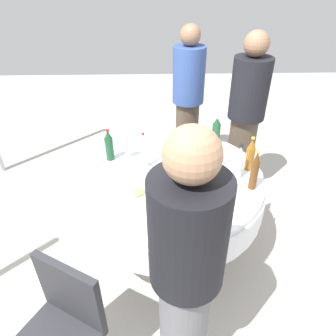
% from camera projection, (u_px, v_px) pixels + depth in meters
% --- Properties ---
extents(ground_plane, '(10.00, 10.00, 0.00)m').
position_uv_depth(ground_plane, '(168.00, 241.00, 2.76)').
color(ground_plane, '#B7B2A8').
extents(dining_table, '(1.48, 1.48, 0.74)m').
position_uv_depth(dining_table, '(168.00, 189.00, 2.43)').
color(dining_table, white).
rests_on(dining_table, ground_plane).
extents(bottle_dark_green_mid, '(0.07, 0.07, 0.26)m').
position_uv_depth(bottle_dark_green_mid, '(216.00, 132.00, 2.66)').
color(bottle_dark_green_mid, '#194728').
rests_on(bottle_dark_green_mid, dining_table).
extents(bottle_brown_near, '(0.06, 0.06, 0.31)m').
position_uv_depth(bottle_brown_near, '(255.00, 171.00, 2.12)').
color(bottle_brown_near, '#593314').
rests_on(bottle_brown_near, dining_table).
extents(bottle_dark_green_inner, '(0.07, 0.07, 0.27)m').
position_uv_depth(bottle_dark_green_inner, '(109.00, 146.00, 2.46)').
color(bottle_dark_green_inner, '#194728').
rests_on(bottle_dark_green_inner, dining_table).
extents(bottle_clear_west, '(0.07, 0.07, 0.28)m').
position_uv_depth(bottle_clear_west, '(239.00, 163.00, 2.24)').
color(bottle_clear_west, silver).
rests_on(bottle_clear_west, dining_table).
extents(bottle_clear_far, '(0.06, 0.06, 0.30)m').
position_uv_depth(bottle_clear_far, '(144.00, 152.00, 2.35)').
color(bottle_clear_far, silver).
rests_on(bottle_clear_far, dining_table).
extents(bottle_amber_right, '(0.07, 0.07, 0.28)m').
position_uv_depth(bottle_amber_right, '(250.00, 155.00, 2.34)').
color(bottle_amber_right, '#8C5619').
rests_on(bottle_amber_right, dining_table).
extents(wine_glass_west, '(0.06, 0.06, 0.14)m').
position_uv_depth(wine_glass_west, '(198.00, 134.00, 2.68)').
color(wine_glass_west, white).
rests_on(wine_glass_west, dining_table).
extents(wine_glass_far, '(0.07, 0.07, 0.15)m').
position_uv_depth(wine_glass_far, '(196.00, 204.00, 1.89)').
color(wine_glass_far, white).
rests_on(wine_glass_far, dining_table).
extents(wine_glass_right, '(0.07, 0.07, 0.15)m').
position_uv_depth(wine_glass_right, '(187.00, 168.00, 2.23)').
color(wine_glass_right, white).
rests_on(wine_glass_right, dining_table).
extents(wine_glass_north, '(0.07, 0.07, 0.15)m').
position_uv_depth(wine_glass_north, '(183.00, 179.00, 2.10)').
color(wine_glass_north, white).
rests_on(wine_glass_north, dining_table).
extents(wine_glass_rear, '(0.06, 0.06, 0.15)m').
position_uv_depth(wine_glass_rear, '(128.00, 146.00, 2.49)').
color(wine_glass_rear, white).
rests_on(wine_glass_rear, dining_table).
extents(plate_rear, '(0.20, 0.20, 0.04)m').
position_uv_depth(plate_rear, '(139.00, 194.00, 2.13)').
color(plate_rear, white).
rests_on(plate_rear, dining_table).
extents(plate_outer, '(0.21, 0.21, 0.04)m').
position_uv_depth(plate_outer, '(170.00, 161.00, 2.48)').
color(plate_outer, white).
rests_on(plate_outer, dining_table).
extents(knife_near, '(0.18, 0.07, 0.00)m').
position_uv_depth(knife_near, '(140.00, 142.00, 2.77)').
color(knife_near, silver).
rests_on(knife_near, dining_table).
extents(knife_inner, '(0.18, 0.07, 0.00)m').
position_uv_depth(knife_inner, '(99.00, 198.00, 2.10)').
color(knife_inner, silver).
rests_on(knife_inner, dining_table).
extents(spoon_west, '(0.16, 0.11, 0.00)m').
position_uv_depth(spoon_west, '(148.00, 228.00, 1.86)').
color(spoon_west, silver).
rests_on(spoon_west, dining_table).
extents(person_mid, '(0.34, 0.34, 1.60)m').
position_uv_depth(person_mid, '(188.00, 99.00, 3.36)').
color(person_mid, '#4C3F33').
rests_on(person_mid, ground_plane).
extents(person_near, '(0.34, 0.34, 1.64)m').
position_uv_depth(person_near, '(245.00, 119.00, 2.90)').
color(person_near, '#4C3F33').
rests_on(person_near, ground_plane).
extents(person_inner, '(0.34, 0.34, 1.63)m').
position_uv_depth(person_inner, '(186.00, 277.00, 1.44)').
color(person_inner, slate).
rests_on(person_inner, ground_plane).
extents(chair_right, '(0.54, 0.54, 0.87)m').
position_uv_depth(chair_right, '(61.00, 325.00, 1.59)').
color(chair_right, '#2D2D33').
rests_on(chair_right, ground_plane).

